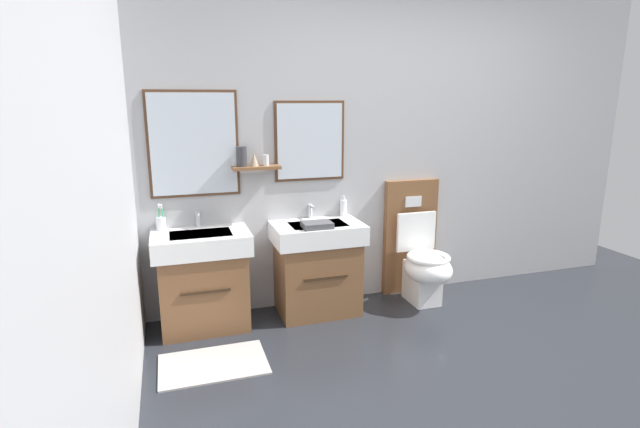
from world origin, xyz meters
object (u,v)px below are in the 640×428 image
vanity_sink_left (203,278)px  folded_hand_towel (317,225)px  toothbrush_cup (161,223)px  vanity_sink_right (317,266)px  toilet (419,256)px  soap_dispenser (343,207)px

vanity_sink_left → folded_hand_towel: size_ratio=3.33×
toothbrush_cup → vanity_sink_right: bearing=-7.7°
toilet → soap_dispenser: 0.77m
toilet → toothbrush_cup: bearing=175.5°
soap_dispenser → folded_hand_towel: 0.44m
vanity_sink_left → soap_dispenser: (1.16, 0.16, 0.42)m
vanity_sink_left → toothbrush_cup: size_ratio=3.73×
toothbrush_cup → folded_hand_towel: size_ratio=0.89×
vanity_sink_left → soap_dispenser: soap_dispenser is taller
toothbrush_cup → soap_dispenser: (1.42, 0.01, 0.02)m
toothbrush_cup → folded_hand_towel: 1.15m
soap_dispenser → vanity_sink_right: bearing=-149.2°
toilet → vanity_sink_left: bearing=179.8°
toilet → soap_dispenser: toilet is taller
folded_hand_towel → vanity_sink_left: bearing=171.0°
vanity_sink_right → toilet: 0.90m
vanity_sink_right → folded_hand_towel: folded_hand_towel is taller
soap_dispenser → folded_hand_towel: (-0.32, -0.30, -0.05)m
vanity_sink_left → toilet: size_ratio=0.73×
vanity_sink_left → toilet: 1.78m
vanity_sink_right → toilet: toilet is taller
vanity_sink_left → vanity_sink_right: bearing=0.0°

